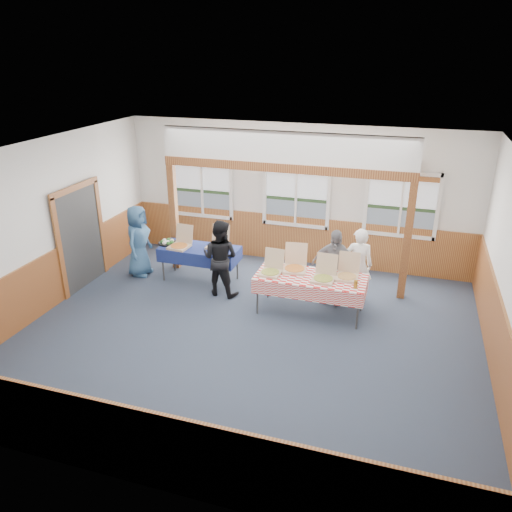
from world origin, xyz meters
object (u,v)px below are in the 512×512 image
(person_grey, at_px, (334,267))
(woman_black, at_px, (220,258))
(table_right, at_px, (311,279))
(table_left, at_px, (200,250))
(woman_white, at_px, (358,265))
(man_blue, at_px, (138,241))

(person_grey, bearing_deg, woman_black, -168.37)
(table_right, relative_size, woman_black, 1.41)
(table_right, bearing_deg, table_left, 142.14)
(table_left, relative_size, woman_white, 1.11)
(woman_black, relative_size, person_grey, 1.04)
(woman_white, distance_m, woman_black, 2.73)
(table_left, xyz_separation_m, man_blue, (-1.39, -0.12, 0.10))
(table_left, distance_m, person_grey, 2.90)
(table_left, bearing_deg, woman_white, -0.14)
(person_grey, bearing_deg, woman_white, 25.48)
(table_left, height_order, person_grey, person_grey)
(woman_white, bearing_deg, table_right, 35.62)
(table_right, bearing_deg, woman_white, 22.10)
(woman_black, bearing_deg, woman_white, -162.99)
(table_left, xyz_separation_m, table_right, (2.56, -0.71, 0.01))
(woman_black, relative_size, man_blue, 1.00)
(woman_white, xyz_separation_m, woman_black, (-2.68, -0.52, 0.03))
(table_right, bearing_deg, person_grey, 37.78)
(table_right, xyz_separation_m, woman_white, (0.78, 0.76, 0.06))
(table_left, height_order, man_blue, man_blue)
(table_right, xyz_separation_m, person_grey, (0.33, 0.58, 0.05))
(table_right, distance_m, woman_black, 1.92)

